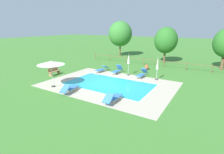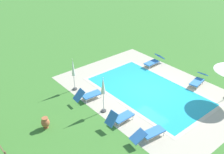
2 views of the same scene
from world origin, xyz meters
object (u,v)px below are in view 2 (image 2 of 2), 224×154
at_px(sun_lounger_south_near_corner, 88,95).
at_px(patio_umbrella_closed_row_mid_west, 73,70).
at_px(sun_lounger_north_end, 154,61).
at_px(terracotta_urn_near_fence, 45,122).
at_px(sun_lounger_north_near_steps, 199,80).
at_px(sun_lounger_north_mid, 120,118).
at_px(patio_umbrella_closed_row_west, 103,88).
at_px(sun_lounger_north_far, 149,133).

bearing_deg(sun_lounger_south_near_corner, patio_umbrella_closed_row_mid_west, -0.62).
bearing_deg(sun_lounger_north_end, patio_umbrella_closed_row_mid_west, 82.30).
bearing_deg(sun_lounger_north_end, terracotta_urn_near_fence, 97.81).
relative_size(sun_lounger_south_near_corner, patio_umbrella_closed_row_mid_west, 0.82).
bearing_deg(sun_lounger_north_near_steps, terracotta_urn_near_fence, 75.95).
bearing_deg(sun_lounger_north_mid, patio_umbrella_closed_row_mid_west, 0.09).
distance_m(sun_lounger_north_mid, sun_lounger_north_end, 8.07).
distance_m(sun_lounger_north_mid, patio_umbrella_closed_row_mid_west, 4.91).
distance_m(patio_umbrella_closed_row_mid_west, terracotta_urn_near_fence, 4.39).
height_order(patio_umbrella_closed_row_west, patio_umbrella_closed_row_mid_west, patio_umbrella_closed_row_west).
distance_m(sun_lounger_north_mid, sun_lounger_south_near_corner, 3.11).
distance_m(patio_umbrella_closed_row_west, terracotta_urn_near_fence, 3.79).
xyz_separation_m(sun_lounger_north_mid, terracotta_urn_near_fence, (2.36, 3.48, -0.02)).
bearing_deg(sun_lounger_north_end, sun_lounger_north_far, 130.38).
relative_size(sun_lounger_south_near_corner, terracotta_urn_near_fence, 2.80).
relative_size(sun_lounger_north_far, patio_umbrella_closed_row_mid_west, 0.89).
distance_m(sun_lounger_north_mid, terracotta_urn_near_fence, 4.20).
relative_size(sun_lounger_north_end, patio_umbrella_closed_row_mid_west, 0.85).
bearing_deg(sun_lounger_north_end, patio_umbrella_closed_row_west, 108.07).
height_order(sun_lounger_north_mid, sun_lounger_south_near_corner, sun_lounger_north_mid).
distance_m(sun_lounger_south_near_corner, patio_umbrella_closed_row_mid_west, 2.03).
xyz_separation_m(sun_lounger_north_far, sun_lounger_south_near_corner, (5.06, 0.35, 0.03)).
distance_m(sun_lounger_north_near_steps, sun_lounger_north_far, 7.14).
xyz_separation_m(sun_lounger_north_end, sun_lounger_south_near_corner, (-0.71, 7.14, 0.01)).
height_order(sun_lounger_north_mid, terracotta_urn_near_fence, sun_lounger_north_mid).
height_order(sun_lounger_north_far, terracotta_urn_near_fence, sun_lounger_north_far).
relative_size(sun_lounger_north_mid, sun_lounger_south_near_corner, 0.95).
height_order(sun_lounger_north_mid, sun_lounger_north_far, sun_lounger_north_mid).
distance_m(sun_lounger_north_mid, patio_umbrella_closed_row_west, 1.96).
bearing_deg(sun_lounger_north_mid, sun_lounger_north_near_steps, -92.62).
bearing_deg(sun_lounger_south_near_corner, sun_lounger_north_near_steps, -115.21).
bearing_deg(patio_umbrella_closed_row_west, sun_lounger_north_near_steps, -103.94).
distance_m(sun_lounger_north_end, patio_umbrella_closed_row_west, 7.62).
height_order(sun_lounger_north_far, patio_umbrella_closed_row_west, patio_umbrella_closed_row_west).
bearing_deg(patio_umbrella_closed_row_west, terracotta_urn_near_fence, 75.73).
xyz_separation_m(sun_lounger_south_near_corner, terracotta_urn_near_fence, (-0.75, 3.45, -0.01)).
bearing_deg(sun_lounger_north_mid, terracotta_urn_near_fence, 55.87).
bearing_deg(patio_umbrella_closed_row_mid_west, patio_umbrella_closed_row_west, 179.62).
height_order(sun_lounger_north_near_steps, sun_lounger_south_near_corner, sun_lounger_south_near_corner).
relative_size(patio_umbrella_closed_row_west, patio_umbrella_closed_row_mid_west, 1.02).
bearing_deg(sun_lounger_north_near_steps, patio_umbrella_closed_row_west, 76.06).
height_order(sun_lounger_north_end, sun_lounger_south_near_corner, sun_lounger_south_near_corner).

